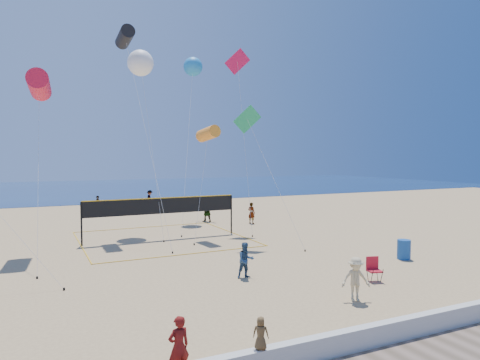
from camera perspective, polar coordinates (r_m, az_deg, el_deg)
name	(u,v)px	position (r m, az deg, el deg)	size (l,w,h in m)	color
ground	(273,317)	(14.62, 4.48, -17.79)	(120.00, 120.00, 0.00)	tan
ocean	(86,189)	(74.36, -19.84, -1.08)	(140.00, 50.00, 0.03)	navy
seawall	(330,345)	(12.18, 11.95, -20.73)	(32.00, 0.30, 0.60)	silver
woman	(179,347)	(10.90, -8.17, -21.15)	(0.54, 0.35, 1.48)	#640F0D
toddler	(261,333)	(10.86, 2.78, -19.74)	(0.39, 0.25, 0.79)	brown
bystander_a	(246,260)	(18.69, 0.77, -10.64)	(0.75, 0.58, 1.54)	navy
bystander_b	(356,279)	(16.38, 15.16, -12.64)	(1.03, 0.59, 1.59)	tan
far_person_1	(207,210)	(34.55, -4.42, -3.98)	(1.77, 0.56, 1.91)	gray
far_person_2	(251,213)	(33.52, 1.54, -4.41)	(0.60, 0.40, 1.65)	gray
far_person_3	(98,203)	(43.26, -18.39, -2.99)	(0.72, 0.56, 1.48)	gray
far_person_4	(150,198)	(45.88, -11.94, -2.41)	(1.11, 0.64, 1.71)	gray
camp_chair	(373,267)	(19.14, 17.37, -11.07)	(0.66, 0.77, 1.12)	red
trash_barrel	(404,249)	(23.57, 21.01, -8.64)	(0.66, 0.66, 0.99)	#174996
volleyball_net	(162,210)	(27.58, -10.34, -3.99)	(10.06, 9.91, 2.64)	black
kite_0	(39,85)	(26.31, -25.20, 11.37)	(1.32, 7.46, 9.86)	red
kite_1	(125,37)	(31.02, -15.09, 17.92)	(1.57, 8.47, 13.82)	black
kite_2	(208,134)	(27.74, -4.28, 6.17)	(2.29, 3.15, 7.24)	orange
kite_4	(250,125)	(25.74, 1.30, 7.37)	(2.71, 3.81, 8.33)	#26AA61
kite_5	(238,69)	(31.85, -0.26, 14.56)	(1.90, 4.03, 13.07)	#E8164B
kite_6	(141,63)	(32.09, -13.12, 14.94)	(2.35, 6.47, 12.76)	white
kite_7	(193,67)	(37.24, -6.29, 14.78)	(4.60, 8.95, 13.55)	#2287D3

